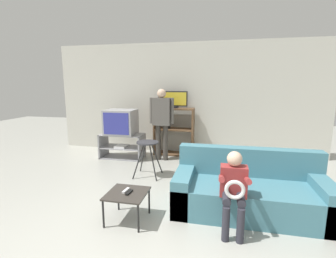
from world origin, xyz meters
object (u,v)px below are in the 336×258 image
at_px(media_shelf, 174,131).
at_px(tv_stand, 122,146).
at_px(folding_stool, 148,147).
at_px(television_main, 121,122).
at_px(couch, 249,191).
at_px(remote_control_black, 129,192).
at_px(person_seated_child, 234,186).
at_px(person_standing_adult, 162,118).
at_px(snack_table, 127,196).
at_px(television_flat, 173,100).
at_px(remote_control_white, 126,190).

bearing_deg(media_shelf, tv_stand, -154.27).
bearing_deg(folding_stool, television_main, 133.45).
distance_m(tv_stand, couch, 3.14).
xyz_separation_m(tv_stand, remote_control_black, (1.11, -2.42, 0.10)).
bearing_deg(person_seated_child, person_standing_adult, 120.43).
bearing_deg(couch, person_standing_adult, 130.91).
bearing_deg(couch, tv_stand, 144.07).
relative_size(snack_table, couch, 0.25).
bearing_deg(snack_table, couch, 21.42).
bearing_deg(person_standing_adult, snack_table, -86.05).
relative_size(tv_stand, television_flat, 1.40).
distance_m(television_flat, couch, 3.00).
relative_size(tv_stand, remote_control_white, 6.68).
relative_size(folding_stool, person_seated_child, 0.71).
xyz_separation_m(folding_stool, remote_control_white, (0.16, -1.43, -0.17)).
bearing_deg(tv_stand, television_main, 160.97).
bearing_deg(remote_control_black, person_seated_child, 7.79).
height_order(television_flat, couch, television_flat).
height_order(television_flat, folding_stool, television_flat).
relative_size(media_shelf, couch, 0.58).
bearing_deg(remote_control_white, television_flat, 95.49).
relative_size(tv_stand, media_shelf, 0.87).
height_order(television_main, television_flat, television_flat).
height_order(media_shelf, snack_table, media_shelf).
height_order(snack_table, couch, couch).
height_order(television_flat, person_seated_child, television_flat).
relative_size(television_flat, couch, 0.36).
height_order(tv_stand, television_main, television_main).
relative_size(folding_stool, person_standing_adult, 0.41).
distance_m(folding_stool, snack_table, 1.49).
xyz_separation_m(television_main, television_flat, (1.07, 0.54, 0.47)).
height_order(snack_table, person_seated_child, person_seated_child).
distance_m(folding_stool, person_seated_child, 2.00).
relative_size(television_flat, person_standing_adult, 0.44).
distance_m(snack_table, couch, 1.58).
height_order(remote_control_black, remote_control_white, same).
distance_m(media_shelf, television_flat, 0.72).
distance_m(couch, person_standing_adult, 2.59).
distance_m(folding_stool, couch, 1.90).
bearing_deg(remote_control_black, media_shelf, 94.96).
height_order(tv_stand, person_seated_child, person_seated_child).
bearing_deg(television_main, snack_table, -65.64).
height_order(folding_stool, person_standing_adult, person_standing_adult).
bearing_deg(media_shelf, couch, -58.29).
xyz_separation_m(tv_stand, remote_control_white, (1.05, -2.38, 0.10)).
relative_size(media_shelf, remote_control_black, 7.66).
height_order(television_main, remote_control_black, television_main).
bearing_deg(folding_stool, television_flat, 84.05).
height_order(remote_control_black, person_seated_child, person_seated_child).
xyz_separation_m(television_main, person_standing_adult, (0.93, 0.04, 0.12)).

